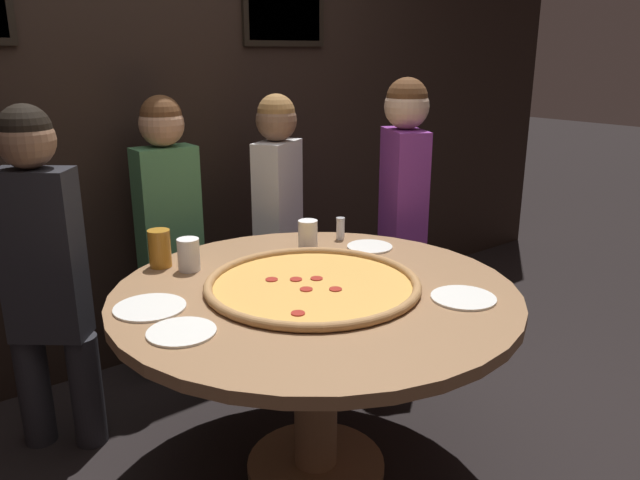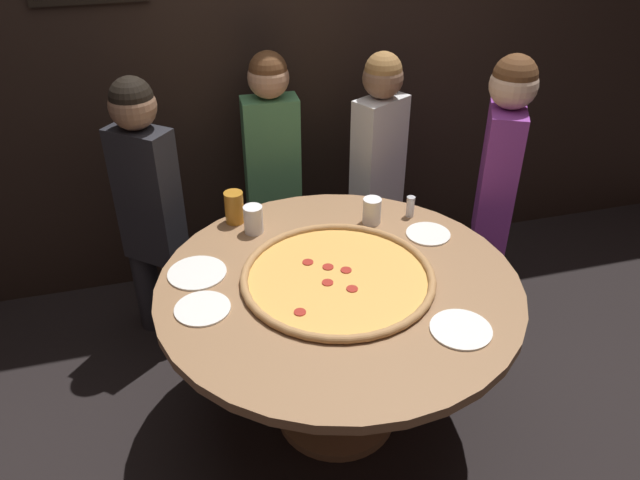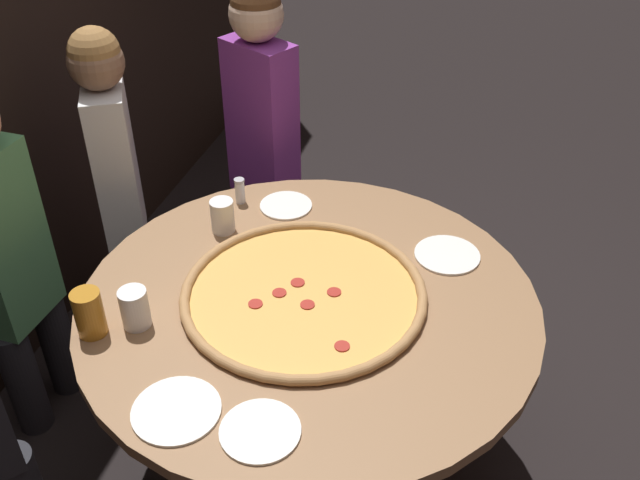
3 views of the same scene
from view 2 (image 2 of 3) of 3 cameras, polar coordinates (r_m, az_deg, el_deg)
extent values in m
plane|color=black|center=(2.91, 1.49, -15.63)|extent=(24.00, 24.00, 0.00)
cube|color=black|center=(3.32, -4.95, 17.39)|extent=(6.40, 0.06, 2.60)
cylinder|color=#936B47|center=(2.42, 1.73, -4.23)|extent=(1.41, 1.41, 0.04)
cylinder|color=#936B47|center=(2.66, 1.59, -10.61)|extent=(0.16, 0.16, 0.70)
cylinder|color=#936B47|center=(2.89, 1.49, -15.37)|extent=(0.52, 0.52, 0.04)
cylinder|color=#E5A84C|center=(2.41, 1.66, -3.52)|extent=(0.72, 0.72, 0.01)
torus|color=#B27F4C|center=(2.41, 1.66, -3.33)|extent=(0.76, 0.76, 0.03)
cylinder|color=#A8281E|center=(2.49, -1.12, -2.04)|extent=(0.04, 0.04, 0.00)
cylinder|color=#A8281E|center=(2.35, 2.95, -4.48)|extent=(0.04, 0.04, 0.00)
cylinder|color=#A8281E|center=(2.38, 0.70, -3.91)|extent=(0.04, 0.04, 0.00)
cylinder|color=#A8281E|center=(2.46, 0.74, -2.48)|extent=(0.04, 0.04, 0.00)
cylinder|color=#A8281E|center=(2.24, -1.85, -6.60)|extent=(0.04, 0.04, 0.00)
cylinder|color=#A8281E|center=(2.44, 2.40, -2.77)|extent=(0.04, 0.04, 0.00)
cylinder|color=#BC7A23|center=(2.77, -7.85, 2.98)|extent=(0.08, 0.08, 0.14)
cylinder|color=white|center=(2.75, 4.77, 2.67)|extent=(0.08, 0.08, 0.12)
cylinder|color=white|center=(2.69, -6.11, 1.89)|extent=(0.08, 0.08, 0.12)
cylinder|color=white|center=(2.72, 9.86, 0.55)|extent=(0.19, 0.19, 0.01)
cylinder|color=white|center=(2.31, -10.70, -6.18)|extent=(0.20, 0.20, 0.01)
cylinder|color=white|center=(2.24, 12.75, -7.98)|extent=(0.22, 0.22, 0.01)
cylinder|color=white|center=(2.49, -11.17, -2.97)|extent=(0.23, 0.23, 0.01)
cylinder|color=silver|center=(2.83, 8.26, 2.94)|extent=(0.04, 0.04, 0.08)
cylinder|color=#B7B7BC|center=(2.80, 8.33, 3.80)|extent=(0.04, 0.04, 0.01)
cylinder|color=#232328|center=(3.53, -2.35, -0.66)|extent=(0.13, 0.13, 0.47)
cylinder|color=#232328|center=(3.50, -5.72, -1.07)|extent=(0.13, 0.13, 0.47)
cube|color=#4C8C59|center=(3.24, -4.41, 7.39)|extent=(0.29, 0.16, 0.65)
sphere|color=tan|center=(3.08, -4.75, 14.57)|extent=(0.20, 0.20, 0.20)
sphere|color=brown|center=(3.07, -4.78, 15.20)|extent=(0.19, 0.19, 0.19)
cylinder|color=#232328|center=(3.46, 14.43, -2.32)|extent=(0.18, 0.18, 0.49)
cylinder|color=#232328|center=(3.28, 14.47, -4.49)|extent=(0.18, 0.18, 0.49)
cube|color=purple|center=(3.07, 15.94, 5.51)|extent=(0.27, 0.33, 0.68)
sphere|color=beige|center=(2.90, 17.29, 13.38)|extent=(0.21, 0.21, 0.21)
sphere|color=brown|center=(2.89, 17.41, 14.07)|extent=(0.19, 0.19, 0.19)
cylinder|color=#232328|center=(3.21, -12.54, -5.31)|extent=(0.18, 0.18, 0.47)
cylinder|color=#232328|center=(3.33, -15.47, -4.28)|extent=(0.18, 0.18, 0.47)
cube|color=#232328|center=(2.97, -15.46, 3.88)|extent=(0.31, 0.30, 0.66)
sphere|color=#8C664C|center=(2.79, -16.76, 11.62)|extent=(0.20, 0.20, 0.20)
sphere|color=black|center=(2.78, -16.88, 12.30)|extent=(0.19, 0.19, 0.19)
cylinder|color=#232328|center=(3.60, 6.02, -0.04)|extent=(0.17, 0.17, 0.46)
cylinder|color=#232328|center=(3.47, 3.76, -1.32)|extent=(0.17, 0.17, 0.46)
cube|color=white|center=(3.27, 5.36, 7.46)|extent=(0.31, 0.26, 0.65)
sphere|color=#8C664C|center=(3.11, 5.77, 14.52)|extent=(0.20, 0.20, 0.20)
sphere|color=#9E703D|center=(3.10, 5.81, 15.14)|extent=(0.18, 0.18, 0.18)
camera|label=1|loc=(0.97, -60.52, -30.94)|focal=35.00mm
camera|label=3|loc=(1.70, -56.52, 18.78)|focal=40.00mm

